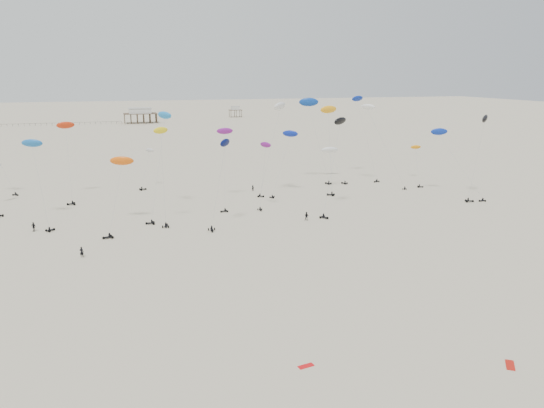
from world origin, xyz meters
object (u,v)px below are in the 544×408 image
object	(u,v)px
pavilion_main	(140,117)
rig_9	(361,113)
rig_0	(220,175)
spectator_0	(82,257)
pavilion_small	(235,112)

from	to	relation	value
pavilion_main	rig_9	bearing A→B (deg)	-75.06
rig_0	rig_9	distance (m)	69.97
pavilion_main	spectator_0	world-z (taller)	pavilion_main
pavilion_main	pavilion_small	distance (m)	76.16
pavilion_main	pavilion_small	bearing A→B (deg)	23.20
pavilion_main	spectator_0	xyz separation A→B (m)	(-25.06, -262.57, -4.22)
pavilion_small	rig_0	distance (m)	289.75
rig_9	spectator_0	xyz separation A→B (m)	(-80.22, -55.76, -19.67)
pavilion_main	rig_0	bearing A→B (deg)	-89.53
pavilion_main	rig_0	world-z (taller)	rig_0
pavilion_small	rig_9	xyz separation A→B (m)	(-14.83, -236.81, 16.19)
rig_9	spectator_0	distance (m)	99.66
rig_0	spectator_0	size ratio (longest dim) A/B	8.12
rig_0	spectator_0	world-z (taller)	rig_0
pavilion_small	rig_0	bearing A→B (deg)	-103.57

